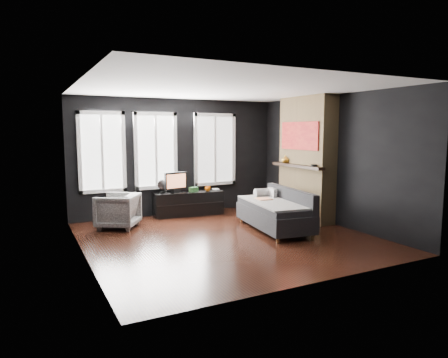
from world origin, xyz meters
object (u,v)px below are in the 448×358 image
mug (208,188)px  monitor (176,181)px  armchair (118,209)px  book (212,185)px  sofa (274,209)px  mantel_vase (285,159)px  media_console (188,203)px

mug → monitor: bearing=170.3°
armchair → book: size_ratio=3.56×
sofa → book: (-0.34, 2.13, 0.25)m
mantel_vase → sofa: bearing=-134.2°
armchair → sofa: bearing=92.7°
media_console → monitor: monitor is taller
sofa → monitor: monitor is taller
sofa → book: size_ratio=8.86×
media_console → monitor: bearing=-178.4°
mug → mantel_vase: mantel_vase is taller
monitor → mantel_vase: (2.23, -1.14, 0.50)m
book → mantel_vase: size_ratio=1.19×
armchair → monitor: monitor is taller
armchair → mantel_vase: (3.67, -0.60, 0.93)m
mug → book: bearing=37.7°
sofa → monitor: bearing=129.1°
monitor → mug: monitor is taller
sofa → monitor: size_ratio=3.23×
media_console → mantel_vase: size_ratio=8.84×
mug → sofa: bearing=-75.0°
media_console → monitor: size_ratio=2.71×
mug → book: 0.24m
sofa → media_console: bearing=123.1°
monitor → book: (0.94, 0.02, -0.16)m
mantel_vase → armchair: bearing=170.7°
mug → book: (0.19, 0.15, 0.04)m
book → sofa: bearing=-80.9°
sofa → monitor: 2.51m
armchair → mantel_vase: bearing=113.5°
monitor → mantel_vase: 2.55m
media_console → book: size_ratio=7.42×
monitor → mantel_vase: bearing=-41.2°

